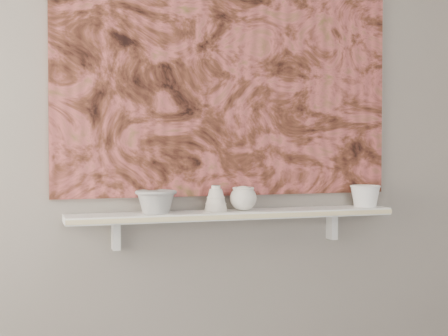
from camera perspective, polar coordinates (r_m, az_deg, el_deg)
name	(u,v)px	position (r m, az deg, el deg)	size (l,w,h in m)	color
wall_back	(228,112)	(2.71, 0.34, 5.12)	(3.60, 3.60, 0.00)	gray
shelf	(235,214)	(2.63, 0.99, -4.26)	(1.40, 0.18, 0.03)	silver
shelf_stripe	(242,217)	(2.54, 1.68, -4.47)	(1.40, 0.01, 0.02)	beige
bracket_left	(116,235)	(2.59, -9.86, -6.06)	(0.03, 0.06, 0.12)	silver
bracket_right	(332,226)	(2.89, 9.82, -5.24)	(0.03, 0.06, 0.12)	silver
painting	(229,68)	(2.72, 0.44, 9.14)	(1.50, 0.03, 1.10)	#5C2D1E
house_motif	(324,140)	(2.86, 9.11, 2.55)	(0.09, 0.00, 0.08)	black
bowl_grey	(156,201)	(2.53, -6.24, -3.05)	(0.17, 0.17, 0.10)	#999996
cup_cream	(243,198)	(2.64, 1.77, -2.79)	(0.11, 0.11, 0.10)	silver
bell_vessel	(216,198)	(2.60, -0.75, -2.79)	(0.10, 0.10, 0.11)	silver
bowl_white	(365,196)	(2.89, 12.78, -2.49)	(0.14, 0.14, 0.10)	white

